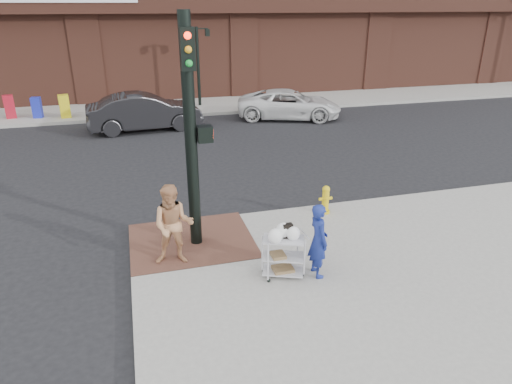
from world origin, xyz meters
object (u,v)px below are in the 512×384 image
object	(u,v)px
woman_blue	(318,240)
traffic_signal_pole	(192,129)
pedestrian_tan	(173,225)
lamp_post	(198,58)
utility_cart	(283,253)
minivan_white	(289,104)
fire_hydrant	(326,199)
sedan_dark	(145,112)

from	to	relation	value
woman_blue	traffic_signal_pole	bearing A→B (deg)	45.22
traffic_signal_pole	pedestrian_tan	distance (m)	2.03
lamp_post	utility_cart	xyz separation A→B (m)	(-1.02, -17.04, -1.96)
utility_cart	woman_blue	bearing A→B (deg)	-12.61
pedestrian_tan	minivan_white	distance (m)	14.15
utility_cart	traffic_signal_pole	bearing A→B (deg)	128.77
utility_cart	pedestrian_tan	bearing A→B (deg)	152.04
pedestrian_tan	fire_hydrant	xyz separation A→B (m)	(4.05, 1.44, -0.49)
pedestrian_tan	fire_hydrant	bearing A→B (deg)	31.29
pedestrian_tan	utility_cart	xyz separation A→B (m)	(2.03, -1.08, -0.37)
sedan_dark	utility_cart	xyz separation A→B (m)	(2.04, -13.05, -0.16)
traffic_signal_pole	minivan_white	distance (m)	13.40
woman_blue	utility_cart	distance (m)	0.74
traffic_signal_pole	sedan_dark	world-z (taller)	traffic_signal_pole
traffic_signal_pole	pedestrian_tan	bearing A→B (deg)	-128.20
pedestrian_tan	sedan_dark	bearing A→B (deg)	101.71
woman_blue	utility_cart	size ratio (longest dim) A/B	1.38
traffic_signal_pole	pedestrian_tan	size ratio (longest dim) A/B	2.85
woman_blue	utility_cart	xyz separation A→B (m)	(-0.67, 0.15, -0.27)
traffic_signal_pole	utility_cart	size ratio (longest dim) A/B	4.45
minivan_white	utility_cart	bearing A→B (deg)	179.78
sedan_dark	fire_hydrant	xyz separation A→B (m)	(4.06, -10.53, -0.28)
minivan_white	pedestrian_tan	bearing A→B (deg)	170.51
traffic_signal_pole	woman_blue	world-z (taller)	traffic_signal_pole
woman_blue	pedestrian_tan	bearing A→B (deg)	63.45
pedestrian_tan	lamp_post	bearing A→B (deg)	90.83
woman_blue	fire_hydrant	world-z (taller)	woman_blue
sedan_dark	fire_hydrant	size ratio (longest dim) A/B	6.50
lamp_post	woman_blue	world-z (taller)	lamp_post
sedan_dark	lamp_post	bearing A→B (deg)	-42.04
traffic_signal_pole	sedan_dark	bearing A→B (deg)	92.99
traffic_signal_pole	minivan_white	xyz separation A→B (m)	(6.32, 11.62, -2.14)
traffic_signal_pole	fire_hydrant	bearing A→B (deg)	11.58
traffic_signal_pole	utility_cart	distance (m)	3.18
woman_blue	minivan_white	xyz separation A→B (m)	(4.19, 13.58, -0.23)
lamp_post	utility_cart	distance (m)	17.18
utility_cart	sedan_dark	bearing A→B (deg)	98.89
pedestrian_tan	sedan_dark	distance (m)	11.98
traffic_signal_pole	woman_blue	xyz separation A→B (m)	(2.13, -1.96, -1.91)
pedestrian_tan	utility_cart	size ratio (longest dim) A/B	1.56
traffic_signal_pole	sedan_dark	size ratio (longest dim) A/B	1.01
minivan_white	fire_hydrant	xyz separation A→B (m)	(-2.84, -10.91, -0.15)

